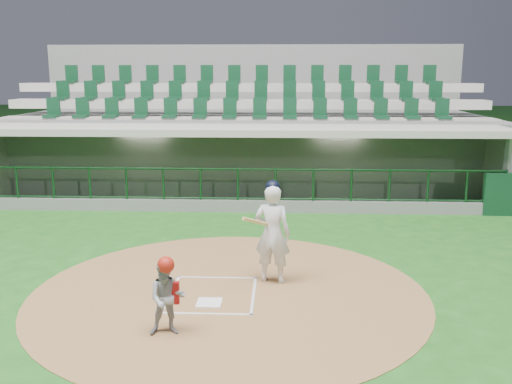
# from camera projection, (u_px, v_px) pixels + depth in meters

# --- Properties ---
(ground) EXTENTS (120.00, 120.00, 0.00)m
(ground) POSITION_uv_depth(u_px,v_px,m) (214.00, 289.00, 10.58)
(ground) COLOR #184E16
(ground) RESTS_ON ground
(dirt_circle) EXTENTS (7.20, 7.20, 0.01)m
(dirt_circle) POSITION_uv_depth(u_px,v_px,m) (229.00, 293.00, 10.37)
(dirt_circle) COLOR brown
(dirt_circle) RESTS_ON ground
(home_plate) EXTENTS (0.43, 0.43, 0.02)m
(home_plate) POSITION_uv_depth(u_px,v_px,m) (209.00, 303.00, 9.89)
(home_plate) COLOR white
(home_plate) RESTS_ON dirt_circle
(batter_box_chalk) EXTENTS (1.55, 1.80, 0.01)m
(batter_box_chalk) POSITION_uv_depth(u_px,v_px,m) (212.00, 294.00, 10.29)
(batter_box_chalk) COLOR white
(batter_box_chalk) RESTS_ON ground
(dugout_structure) EXTENTS (16.40, 3.70, 3.00)m
(dugout_structure) POSITION_uv_depth(u_px,v_px,m) (243.00, 168.00, 18.03)
(dugout_structure) COLOR gray
(dugout_structure) RESTS_ON ground
(seating_deck) EXTENTS (17.00, 6.72, 5.15)m
(seating_deck) POSITION_uv_depth(u_px,v_px,m) (248.00, 142.00, 20.95)
(seating_deck) COLOR slate
(seating_deck) RESTS_ON ground
(batter) EXTENTS (0.93, 0.95, 1.98)m
(batter) POSITION_uv_depth(u_px,v_px,m) (272.00, 232.00, 10.73)
(batter) COLOR white
(batter) RESTS_ON dirt_circle
(catcher) EXTENTS (0.63, 0.53, 1.24)m
(catcher) POSITION_uv_depth(u_px,v_px,m) (167.00, 296.00, 8.63)
(catcher) COLOR #94949A
(catcher) RESTS_ON dirt_circle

